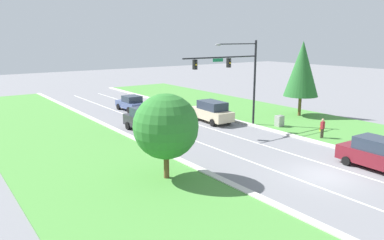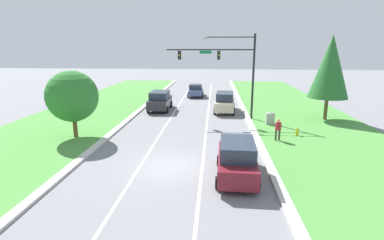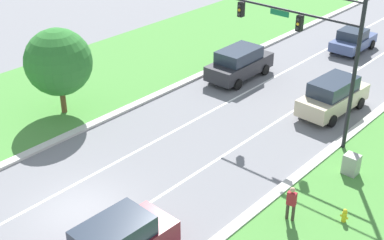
{
  "view_description": "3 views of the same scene",
  "coord_description": "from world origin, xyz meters",
  "px_view_note": "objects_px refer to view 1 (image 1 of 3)",
  "views": [
    {
      "loc": [
        -18.91,
        -12.67,
        8.15
      ],
      "look_at": [
        -2.21,
        10.75,
        1.8
      ],
      "focal_mm": 35.0,
      "sensor_mm": 36.0,
      "label": 1
    },
    {
      "loc": [
        2.42,
        -16.01,
        6.69
      ],
      "look_at": [
        0.7,
        6.86,
        1.12
      ],
      "focal_mm": 28.0,
      "sensor_mm": 36.0,
      "label": 2
    },
    {
      "loc": [
        15.76,
        -10.67,
        14.29
      ],
      "look_at": [
        -0.42,
        7.69,
        1.2
      ],
      "focal_mm": 50.0,
      "sensor_mm": 36.0,
      "label": 3
    }
  ],
  "objects_px": {
    "traffic_signal_mast": "(236,70)",
    "pedestrian": "(322,128)",
    "fire_hydrant": "(321,128)",
    "conifer_near_right_tree": "(302,69)",
    "oak_near_left_tree": "(166,127)",
    "utility_cabinet": "(279,121)",
    "champagne_suv": "(212,111)",
    "slate_blue_sedan": "(131,103)",
    "charcoal_suv": "(146,120)",
    "burgundy_suv": "(378,154)"
  },
  "relations": [
    {
      "from": "fire_hydrant",
      "to": "slate_blue_sedan",
      "type": "bearing_deg",
      "value": 115.71
    },
    {
      "from": "charcoal_suv",
      "to": "slate_blue_sedan",
      "type": "height_order",
      "value": "charcoal_suv"
    },
    {
      "from": "charcoal_suv",
      "to": "pedestrian",
      "type": "xyz_separation_m",
      "value": [
        10.58,
        -10.53,
        -0.13
      ]
    },
    {
      "from": "oak_near_left_tree",
      "to": "conifer_near_right_tree",
      "type": "bearing_deg",
      "value": 18.97
    },
    {
      "from": "charcoal_suv",
      "to": "burgundy_suv",
      "type": "xyz_separation_m",
      "value": [
        7.16,
        -17.05,
        -0.06
      ]
    },
    {
      "from": "traffic_signal_mast",
      "to": "slate_blue_sedan",
      "type": "height_order",
      "value": "traffic_signal_mast"
    },
    {
      "from": "charcoal_suv",
      "to": "conifer_near_right_tree",
      "type": "distance_m",
      "value": 17.21
    },
    {
      "from": "charcoal_suv",
      "to": "slate_blue_sedan",
      "type": "xyz_separation_m",
      "value": [
        3.31,
        9.6,
        -0.21
      ]
    },
    {
      "from": "utility_cabinet",
      "to": "champagne_suv",
      "type": "bearing_deg",
      "value": 126.11
    },
    {
      "from": "oak_near_left_tree",
      "to": "utility_cabinet",
      "type": "bearing_deg",
      "value": 18.19
    },
    {
      "from": "fire_hydrant",
      "to": "conifer_near_right_tree",
      "type": "relative_size",
      "value": 0.09
    },
    {
      "from": "conifer_near_right_tree",
      "to": "utility_cabinet",
      "type": "bearing_deg",
      "value": -158.9
    },
    {
      "from": "traffic_signal_mast",
      "to": "utility_cabinet",
      "type": "bearing_deg",
      "value": -28.22
    },
    {
      "from": "champagne_suv",
      "to": "utility_cabinet",
      "type": "bearing_deg",
      "value": -50.66
    },
    {
      "from": "traffic_signal_mast",
      "to": "utility_cabinet",
      "type": "distance_m",
      "value": 6.36
    },
    {
      "from": "burgundy_suv",
      "to": "conifer_near_right_tree",
      "type": "distance_m",
      "value": 16.8
    },
    {
      "from": "fire_hydrant",
      "to": "oak_near_left_tree",
      "type": "distance_m",
      "value": 17.21
    },
    {
      "from": "burgundy_suv",
      "to": "oak_near_left_tree",
      "type": "xyz_separation_m",
      "value": [
        -11.71,
        6.29,
        2.17
      ]
    },
    {
      "from": "oak_near_left_tree",
      "to": "fire_hydrant",
      "type": "bearing_deg",
      "value": 5.39
    },
    {
      "from": "champagne_suv",
      "to": "burgundy_suv",
      "type": "bearing_deg",
      "value": -86.33
    },
    {
      "from": "charcoal_suv",
      "to": "fire_hydrant",
      "type": "bearing_deg",
      "value": -37.34
    },
    {
      "from": "champagne_suv",
      "to": "utility_cabinet",
      "type": "relative_size",
      "value": 4.67
    },
    {
      "from": "pedestrian",
      "to": "slate_blue_sedan",
      "type": "bearing_deg",
      "value": -78.78
    },
    {
      "from": "traffic_signal_mast",
      "to": "slate_blue_sedan",
      "type": "distance_m",
      "value": 14.53
    },
    {
      "from": "utility_cabinet",
      "to": "oak_near_left_tree",
      "type": "distance_m",
      "value": 16.45
    },
    {
      "from": "traffic_signal_mast",
      "to": "fire_hydrant",
      "type": "relative_size",
      "value": 11.67
    },
    {
      "from": "champagne_suv",
      "to": "slate_blue_sedan",
      "type": "bearing_deg",
      "value": 113.62
    },
    {
      "from": "charcoal_suv",
      "to": "fire_hydrant",
      "type": "height_order",
      "value": "charcoal_suv"
    },
    {
      "from": "traffic_signal_mast",
      "to": "oak_near_left_tree",
      "type": "bearing_deg",
      "value": -148.86
    },
    {
      "from": "fire_hydrant",
      "to": "oak_near_left_tree",
      "type": "relative_size",
      "value": 0.14
    },
    {
      "from": "charcoal_suv",
      "to": "utility_cabinet",
      "type": "bearing_deg",
      "value": -28.36
    },
    {
      "from": "slate_blue_sedan",
      "to": "traffic_signal_mast",
      "type": "bearing_deg",
      "value": -75.12
    },
    {
      "from": "utility_cabinet",
      "to": "oak_near_left_tree",
      "type": "bearing_deg",
      "value": -161.81
    },
    {
      "from": "charcoal_suv",
      "to": "pedestrian",
      "type": "bearing_deg",
      "value": -45.62
    },
    {
      "from": "conifer_near_right_tree",
      "to": "charcoal_suv",
      "type": "bearing_deg",
      "value": 167.7
    },
    {
      "from": "fire_hydrant",
      "to": "conifer_near_right_tree",
      "type": "xyz_separation_m",
      "value": [
        4.02,
        5.59,
        4.65
      ]
    },
    {
      "from": "traffic_signal_mast",
      "to": "conifer_near_right_tree",
      "type": "xyz_separation_m",
      "value": [
        9.21,
        0.12,
        -0.31
      ]
    },
    {
      "from": "champagne_suv",
      "to": "fire_hydrant",
      "type": "height_order",
      "value": "champagne_suv"
    },
    {
      "from": "charcoal_suv",
      "to": "utility_cabinet",
      "type": "distance_m",
      "value": 12.29
    },
    {
      "from": "slate_blue_sedan",
      "to": "utility_cabinet",
      "type": "height_order",
      "value": "slate_blue_sedan"
    },
    {
      "from": "traffic_signal_mast",
      "to": "pedestrian",
      "type": "xyz_separation_m",
      "value": [
        3.43,
        -6.85,
        -4.36
      ]
    },
    {
      "from": "traffic_signal_mast",
      "to": "champagne_suv",
      "type": "bearing_deg",
      "value": 92.07
    },
    {
      "from": "slate_blue_sedan",
      "to": "oak_near_left_tree",
      "type": "bearing_deg",
      "value": -112.35
    },
    {
      "from": "traffic_signal_mast",
      "to": "oak_near_left_tree",
      "type": "distance_m",
      "value": 13.84
    },
    {
      "from": "slate_blue_sedan",
      "to": "oak_near_left_tree",
      "type": "distance_m",
      "value": 21.95
    },
    {
      "from": "slate_blue_sedan",
      "to": "utility_cabinet",
      "type": "xyz_separation_m",
      "value": [
        7.57,
        -15.29,
        -0.32
      ]
    },
    {
      "from": "pedestrian",
      "to": "oak_near_left_tree",
      "type": "relative_size",
      "value": 0.33
    },
    {
      "from": "charcoal_suv",
      "to": "conifer_near_right_tree",
      "type": "bearing_deg",
      "value": -13.06
    },
    {
      "from": "burgundy_suv",
      "to": "champagne_suv",
      "type": "bearing_deg",
      "value": 92.33
    },
    {
      "from": "charcoal_suv",
      "to": "traffic_signal_mast",
      "type": "bearing_deg",
      "value": -28.03
    }
  ]
}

